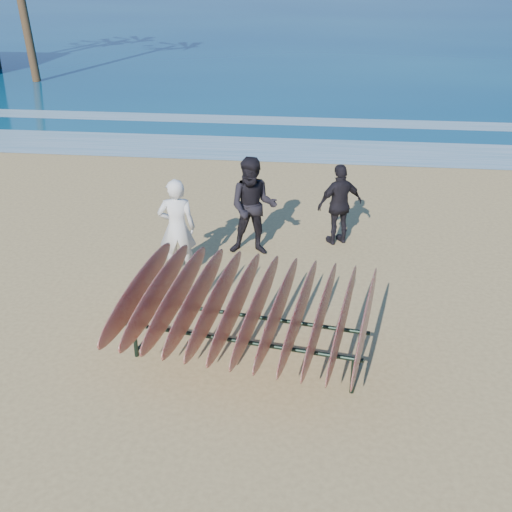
{
  "coord_description": "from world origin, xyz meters",
  "views": [
    {
      "loc": [
        1.03,
        -7.76,
        4.98
      ],
      "look_at": [
        0.0,
        0.8,
        0.95
      ],
      "focal_mm": 45.0,
      "sensor_mm": 36.0,
      "label": 1
    }
  ],
  "objects_px": {
    "person_dark_a": "(253,207)",
    "person_dark_b": "(340,204)",
    "surfboard_rack": "(246,307)",
    "person_white": "(177,228)"
  },
  "relations": [
    {
      "from": "person_dark_b",
      "to": "person_dark_a",
      "type": "bearing_deg",
      "value": -5.38
    },
    {
      "from": "person_dark_a",
      "to": "person_dark_b",
      "type": "distance_m",
      "value": 1.7
    },
    {
      "from": "surfboard_rack",
      "to": "person_dark_b",
      "type": "distance_m",
      "value": 4.32
    },
    {
      "from": "person_dark_a",
      "to": "person_dark_b",
      "type": "xyz_separation_m",
      "value": [
        1.55,
        0.67,
        -0.13
      ]
    },
    {
      "from": "surfboard_rack",
      "to": "person_dark_a",
      "type": "height_order",
      "value": "person_dark_a"
    },
    {
      "from": "person_dark_a",
      "to": "person_dark_b",
      "type": "bearing_deg",
      "value": 21.62
    },
    {
      "from": "person_dark_a",
      "to": "surfboard_rack",
      "type": "bearing_deg",
      "value": -85.96
    },
    {
      "from": "person_white",
      "to": "person_dark_b",
      "type": "relative_size",
      "value": 1.11
    },
    {
      "from": "surfboard_rack",
      "to": "person_white",
      "type": "relative_size",
      "value": 2.04
    },
    {
      "from": "surfboard_rack",
      "to": "person_dark_b",
      "type": "bearing_deg",
      "value": 82.7
    }
  ]
}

